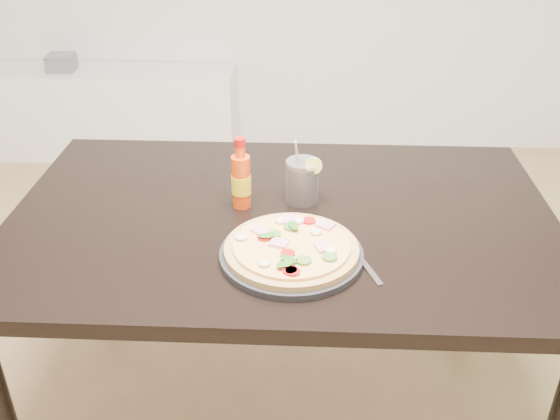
{
  "coord_description": "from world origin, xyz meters",
  "views": [
    {
      "loc": [
        0.32,
        -1.29,
        1.56
      ],
      "look_at": [
        0.26,
        -0.02,
        0.83
      ],
      "focal_mm": 40.0,
      "sensor_mm": 36.0,
      "label": 1
    }
  ],
  "objects_px": {
    "dining_table": "(282,241)",
    "media_console": "(114,113)",
    "pizza": "(291,247)",
    "fork": "(361,260)",
    "plate": "(291,255)",
    "cola_cup": "(302,182)",
    "hot_sauce_bottle": "(241,180)"
  },
  "relations": [
    {
      "from": "hot_sauce_bottle",
      "to": "cola_cup",
      "type": "height_order",
      "value": "hot_sauce_bottle"
    },
    {
      "from": "cola_cup",
      "to": "media_console",
      "type": "xyz_separation_m",
      "value": [
        -1.11,
        1.9,
        -0.55
      ]
    },
    {
      "from": "media_console",
      "to": "plate",
      "type": "bearing_deg",
      "value": -63.39
    },
    {
      "from": "dining_table",
      "to": "fork",
      "type": "distance_m",
      "value": 0.29
    },
    {
      "from": "dining_table",
      "to": "plate",
      "type": "height_order",
      "value": "plate"
    },
    {
      "from": "hot_sauce_bottle",
      "to": "media_console",
      "type": "relative_size",
      "value": 0.14
    },
    {
      "from": "hot_sauce_bottle",
      "to": "media_console",
      "type": "distance_m",
      "value": 2.23
    },
    {
      "from": "fork",
      "to": "plate",
      "type": "bearing_deg",
      "value": 157.1
    },
    {
      "from": "hot_sauce_bottle",
      "to": "fork",
      "type": "xyz_separation_m",
      "value": [
        0.3,
        -0.24,
        -0.07
      ]
    },
    {
      "from": "dining_table",
      "to": "pizza",
      "type": "xyz_separation_m",
      "value": [
        0.03,
        -0.2,
        0.11
      ]
    },
    {
      "from": "dining_table",
      "to": "media_console",
      "type": "bearing_deg",
      "value": 118.2
    },
    {
      "from": "pizza",
      "to": "plate",
      "type": "bearing_deg",
      "value": -84.02
    },
    {
      "from": "hot_sauce_bottle",
      "to": "cola_cup",
      "type": "xyz_separation_m",
      "value": [
        0.16,
        0.04,
        -0.02
      ]
    },
    {
      "from": "pizza",
      "to": "fork",
      "type": "relative_size",
      "value": 1.69
    },
    {
      "from": "pizza",
      "to": "fork",
      "type": "bearing_deg",
      "value": -2.82
    },
    {
      "from": "pizza",
      "to": "hot_sauce_bottle",
      "type": "height_order",
      "value": "hot_sauce_bottle"
    },
    {
      "from": "hot_sauce_bottle",
      "to": "cola_cup",
      "type": "bearing_deg",
      "value": 13.34
    },
    {
      "from": "pizza",
      "to": "media_console",
      "type": "bearing_deg",
      "value": 116.62
    },
    {
      "from": "cola_cup",
      "to": "plate",
      "type": "bearing_deg",
      "value": -94.2
    },
    {
      "from": "plate",
      "to": "hot_sauce_bottle",
      "type": "distance_m",
      "value": 0.28
    },
    {
      "from": "hot_sauce_bottle",
      "to": "fork",
      "type": "relative_size",
      "value": 1.05
    },
    {
      "from": "cola_cup",
      "to": "fork",
      "type": "distance_m",
      "value": 0.32
    },
    {
      "from": "dining_table",
      "to": "pizza",
      "type": "relative_size",
      "value": 4.55
    },
    {
      "from": "dining_table",
      "to": "media_console",
      "type": "relative_size",
      "value": 1.0
    },
    {
      "from": "cola_cup",
      "to": "fork",
      "type": "height_order",
      "value": "cola_cup"
    },
    {
      "from": "hot_sauce_bottle",
      "to": "dining_table",
      "type": "bearing_deg",
      "value": -19.19
    },
    {
      "from": "dining_table",
      "to": "hot_sauce_bottle",
      "type": "bearing_deg",
      "value": 160.81
    },
    {
      "from": "media_console",
      "to": "dining_table",
      "type": "bearing_deg",
      "value": -61.8
    },
    {
      "from": "plate",
      "to": "pizza",
      "type": "distance_m",
      "value": 0.02
    },
    {
      "from": "fork",
      "to": "media_console",
      "type": "relative_size",
      "value": 0.13
    },
    {
      "from": "hot_sauce_bottle",
      "to": "fork",
      "type": "distance_m",
      "value": 0.39
    },
    {
      "from": "fork",
      "to": "media_console",
      "type": "xyz_separation_m",
      "value": [
        -1.25,
        2.18,
        -0.5
      ]
    }
  ]
}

